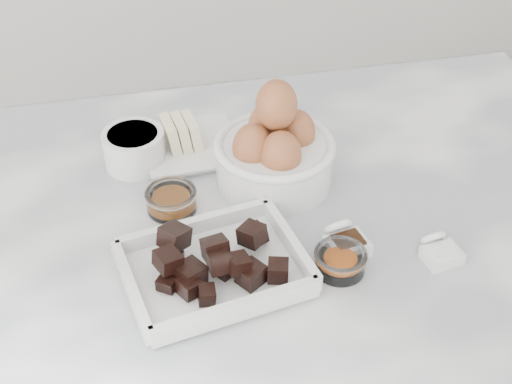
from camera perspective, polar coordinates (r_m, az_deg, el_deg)
marble_slab at (r=1.01m, az=-0.74°, el=-3.85°), size 1.20×0.80×0.04m
chocolate_dish at (r=0.91m, az=-3.39°, el=-5.77°), size 0.25×0.21×0.06m
butter_plate at (r=1.14m, az=-5.39°, el=4.13°), size 0.15×0.15×0.06m
sugar_ramekin at (r=1.11m, az=-9.73°, el=3.54°), size 0.10×0.10×0.06m
egg_bowl at (r=1.05m, az=1.48°, el=3.31°), size 0.18×0.18×0.17m
honey_bowl at (r=1.02m, az=-6.79°, el=-0.63°), size 0.08×0.08×0.03m
zest_bowl at (r=0.93m, az=6.76°, el=-5.43°), size 0.07×0.07×0.03m
vanilla_spoon at (r=0.96m, az=7.11°, el=-3.92°), size 0.06×0.07×0.04m
salt_spoon at (r=0.98m, az=14.49°, el=-4.56°), size 0.05×0.06×0.04m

